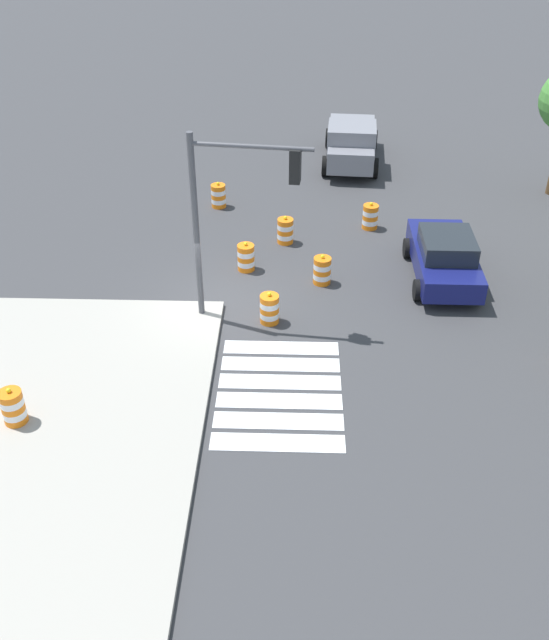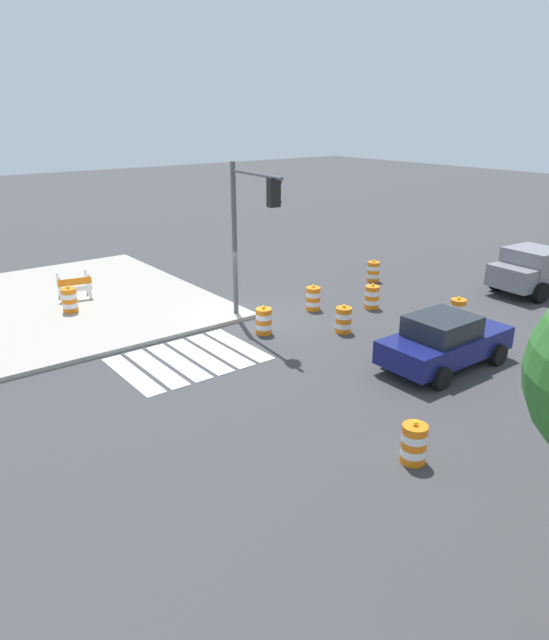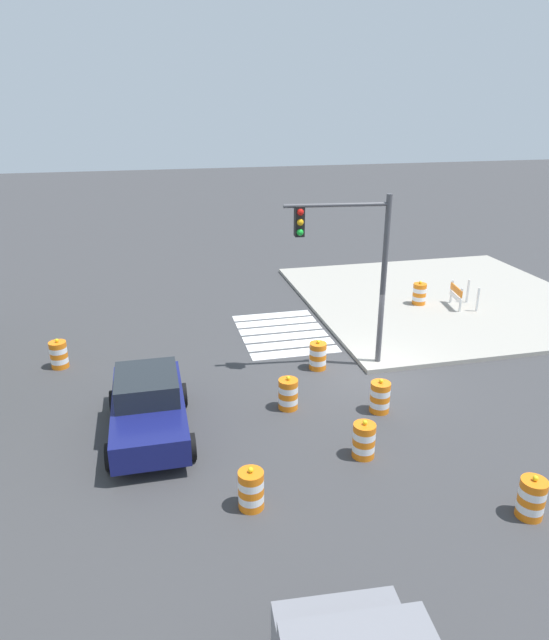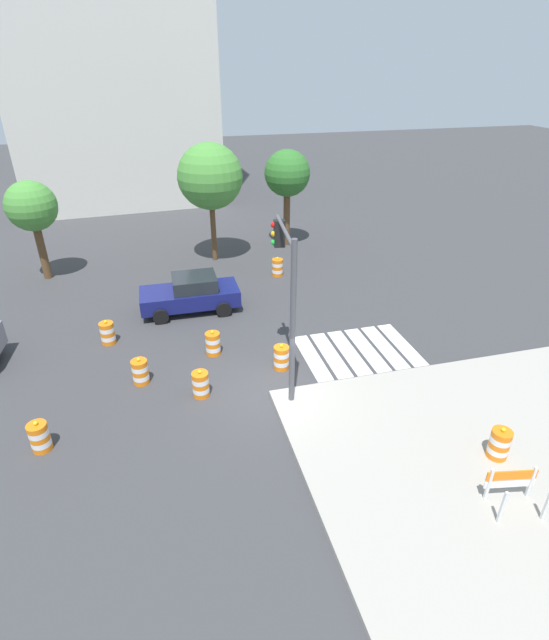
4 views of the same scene
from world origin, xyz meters
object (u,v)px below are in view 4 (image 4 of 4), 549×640
Objects in this scene: traffic_barrel_median_far at (213,344)px; traffic_barrel_lane_center at (40,437)px; traffic_barrel_far_curb at (140,372)px; street_tree_streetside_near at (32,207)px; street_tree_streetside_mid at (287,174)px; traffic_barrel_on_sidewalk at (499,444)px; traffic_barrel_opposite_curb at (277,267)px; traffic_light_pole at (286,280)px; traffic_barrel_crosswalk_end at (201,384)px; traffic_barrel_near_corner at (108,333)px; street_tree_streetside_far at (210,177)px; traffic_barrel_median_near at (281,358)px; construction_barricade at (514,486)px; sports_car at (191,293)px.

traffic_barrel_median_far is 1.00× the size of traffic_barrel_lane_center.
traffic_barrel_far_curb is 11.96m from street_tree_streetside_near.
traffic_barrel_median_far and traffic_barrel_far_curb have the same top height.
traffic_barrel_on_sidewalk is at bearing -87.43° from street_tree_streetside_mid.
traffic_barrel_on_sidewalk is 0.21× the size of street_tree_streetside_near.
traffic_barrel_opposite_curb is at bearing -111.41° from street_tree_streetside_mid.
traffic_barrel_far_curb is at bearing 165.45° from traffic_light_pole.
traffic_barrel_opposite_curb is at bearing 60.94° from traffic_barrel_crosswalk_end.
traffic_barrel_on_sidewalk is (12.47, -3.70, 0.15)m from traffic_barrel_lane_center.
traffic_barrel_lane_center is (-1.64, -5.69, 0.00)m from traffic_barrel_near_corner.
traffic_barrel_far_curb is 0.16× the size of street_tree_streetside_far.
traffic_light_pole is 15.12m from street_tree_streetside_near.
traffic_barrel_median_near is 0.16× the size of street_tree_streetside_far.
traffic_barrel_near_corner is 14.34m from traffic_barrel_on_sidewalk.
construction_barricade is at bearing -23.69° from traffic_barrel_lane_center.
sports_car reaches higher than traffic_barrel_lane_center.
traffic_barrel_far_curb is 11.51m from traffic_barrel_on_sidewalk.
sports_car is 4.23× the size of traffic_barrel_on_sidewalk.
construction_barricade is at bearing -43.13° from traffic_barrel_crosswalk_end.
street_tree_streetside_mid is (8.78, 12.38, 3.71)m from traffic_barrel_far_curb.
traffic_barrel_median_far is at bearing -25.19° from traffic_barrel_near_corner.
traffic_barrel_median_near is 1.00× the size of traffic_barrel_opposite_curb.
traffic_barrel_far_curb is at bearing -68.40° from traffic_barrel_near_corner.
sports_car is 4.23× the size of traffic_barrel_near_corner.
traffic_barrel_opposite_curb is 0.21× the size of street_tree_streetside_near.
traffic_barrel_median_near is at bearing 128.01° from traffic_barrel_on_sidewalk.
traffic_barrel_median_far is at bearing 124.55° from construction_barricade.
sports_car is 4.23× the size of traffic_barrel_median_far.
traffic_barrel_lane_center is at bearing 163.48° from traffic_barrel_on_sidewalk.
traffic_barrel_median_near is at bearing -35.12° from traffic_barrel_median_far.
traffic_barrel_far_curb is at bearing -110.98° from street_tree_streetside_far.
traffic_light_pole is at bearing 121.77° from construction_barricade.
traffic_barrel_median_far is 12.26m from street_tree_streetside_near.
traffic_barrel_on_sidewalk is (9.62, -6.32, 0.15)m from traffic_barrel_far_curb.
street_tree_streetside_mid is at bearing 7.65° from street_tree_streetside_near.
traffic_barrel_opposite_curb is 12.27m from street_tree_streetside_near.
traffic_barrel_far_curb is (-2.30, -5.10, -0.36)m from sports_car.
sports_car reaches higher than traffic_barrel_crosswalk_end.
traffic_barrel_opposite_curb is 1.00× the size of traffic_barrel_on_sidewalk.
traffic_barrel_median_near is at bearing -4.27° from traffic_barrel_far_curb.
sports_car is 14.47m from construction_barricade.
traffic_barrel_median_near and traffic_barrel_lane_center have the same top height.
street_tree_streetside_near is (-1.66, 13.22, 3.22)m from traffic_barrel_lane_center.
traffic_barrel_near_corner is 5.35m from traffic_barrel_crosswalk_end.
traffic_light_pole is at bearing -51.66° from street_tree_streetside_near.
traffic_barrel_median_far is at bearing 131.03° from traffic_light_pole.
street_tree_streetside_far is at bearing 55.58° from traffic_barrel_near_corner.
street_tree_streetside_far reaches higher than traffic_barrel_opposite_curb.
traffic_barrel_crosswalk_end is 10.46m from traffic_barrel_opposite_curb.
construction_barricade is (11.75, -5.16, 0.27)m from traffic_barrel_lane_center.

